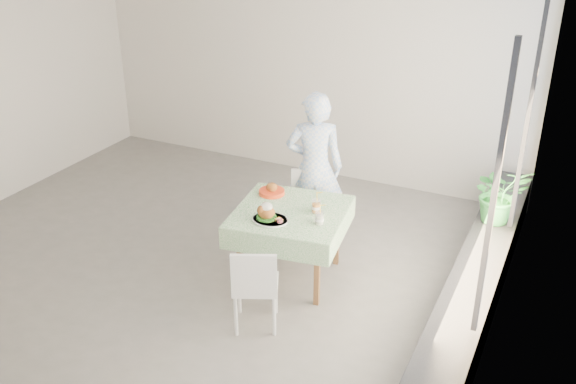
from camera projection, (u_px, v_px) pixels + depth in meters
The scene contains 14 objects.
floor at pixel (207, 251), 6.93m from camera, with size 6.00×6.00×0.00m, color #5E5B59.
wall_back at pixel (304, 70), 8.37m from camera, with size 6.00×0.02×2.80m, color silver.
wall_right at pixel (515, 183), 5.16m from camera, with size 0.02×5.00×2.80m, color silver.
window_pane at pixel (516, 154), 5.06m from camera, with size 0.01×4.80×2.18m, color #D1E0F9.
window_ledge at pixel (472, 296), 5.73m from camera, with size 0.40×4.80×0.50m, color black.
cafe_table at pixel (290, 236), 6.28m from camera, with size 1.17×1.17×0.74m.
chair_far at pixel (307, 225), 6.93m from camera, with size 0.49×0.49×0.83m.
chair_near at pixel (256, 301), 5.65m from camera, with size 0.51×0.51×0.82m.
diner at pixel (315, 168), 6.85m from camera, with size 0.61×0.40×1.69m, color #99BFF6.
main_dish at pixel (268, 215), 5.95m from camera, with size 0.35×0.35×0.18m.
juice_cup_orange at pixel (316, 207), 6.10m from camera, with size 0.09×0.09×0.26m.
juice_cup_lemonade at pixel (320, 219), 5.89m from camera, with size 0.09×0.09×0.24m.
second_dish at pixel (272, 191), 6.48m from camera, with size 0.26×0.26×0.12m.
potted_plant at pixel (500, 194), 6.36m from camera, with size 0.54×0.47×0.60m, color #257031.
Camera 1 is at (3.38, -5.02, 3.55)m, focal length 40.00 mm.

